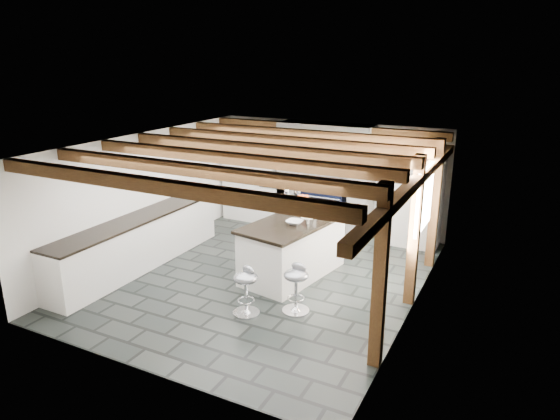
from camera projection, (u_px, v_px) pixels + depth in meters
The scene contains 6 objects.
ground at pixel (264, 277), 8.54m from camera, with size 6.00×6.00×0.00m, color black.
room_shell at pixel (271, 193), 9.70m from camera, with size 6.00×6.03×6.00m.
range_cooker at pixel (324, 210), 10.68m from camera, with size 1.00×0.63×0.99m.
kitchen_island at pixel (293, 248), 8.48m from camera, with size 1.35×2.11×1.29m.
bar_stool_near at pixel (296, 283), 7.25m from camera, with size 0.42×0.42×0.75m.
bar_stool_far at pixel (246, 285), 7.19m from camera, with size 0.47×0.47×0.73m.
Camera 1 is at (3.78, -6.85, 3.62)m, focal length 32.00 mm.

